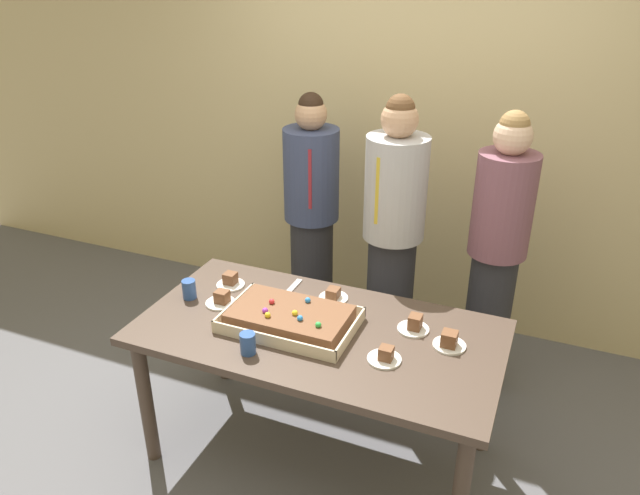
% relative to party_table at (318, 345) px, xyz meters
% --- Properties ---
extents(ground_plane, '(12.00, 12.00, 0.00)m').
position_rel_party_table_xyz_m(ground_plane, '(0.00, 0.00, -0.67)').
color(ground_plane, '#5B5B60').
extents(interior_back_panel, '(8.00, 0.12, 3.00)m').
position_rel_party_table_xyz_m(interior_back_panel, '(0.00, 1.60, 0.83)').
color(interior_back_panel, '#CCB784').
rests_on(interior_back_panel, ground_plane).
extents(party_table, '(1.71, 0.88, 0.76)m').
position_rel_party_table_xyz_m(party_table, '(0.00, 0.00, 0.00)').
color(party_table, '#47382D').
rests_on(party_table, ground_plane).
extents(sheet_cake, '(0.62, 0.39, 0.11)m').
position_rel_party_table_xyz_m(sheet_cake, '(-0.14, -0.02, 0.13)').
color(sheet_cake, beige).
rests_on(sheet_cake, party_table).
extents(plated_slice_near_left, '(0.15, 0.15, 0.07)m').
position_rel_party_table_xyz_m(plated_slice_near_left, '(-0.60, 0.21, 0.12)').
color(plated_slice_near_left, white).
rests_on(plated_slice_near_left, party_table).
extents(plated_slice_near_right, '(0.15, 0.15, 0.07)m').
position_rel_party_table_xyz_m(plated_slice_near_right, '(-0.54, 0.02, 0.12)').
color(plated_slice_near_right, white).
rests_on(plated_slice_near_right, party_table).
extents(plated_slice_far_left, '(0.15, 0.15, 0.07)m').
position_rel_party_table_xyz_m(plated_slice_far_left, '(0.36, -0.11, 0.11)').
color(plated_slice_far_left, white).
rests_on(plated_slice_far_left, party_table).
extents(plated_slice_far_right, '(0.15, 0.15, 0.08)m').
position_rel_party_table_xyz_m(plated_slice_far_right, '(0.42, 0.17, 0.12)').
color(plated_slice_far_right, white).
rests_on(plated_slice_far_right, party_table).
extents(plated_slice_center_front, '(0.15, 0.15, 0.08)m').
position_rel_party_table_xyz_m(plated_slice_center_front, '(0.60, 0.10, 0.12)').
color(plated_slice_center_front, white).
rests_on(plated_slice_center_front, party_table).
extents(plated_slice_center_back, '(0.15, 0.15, 0.06)m').
position_rel_party_table_xyz_m(plated_slice_center_back, '(-0.04, 0.29, 0.11)').
color(plated_slice_center_back, white).
rests_on(plated_slice_center_back, party_table).
extents(drink_cup_nearest, '(0.07, 0.07, 0.10)m').
position_rel_party_table_xyz_m(drink_cup_nearest, '(-0.72, 0.01, 0.14)').
color(drink_cup_nearest, '#2D5199').
rests_on(drink_cup_nearest, party_table).
extents(drink_cup_middle, '(0.07, 0.07, 0.10)m').
position_rel_party_table_xyz_m(drink_cup_middle, '(-0.21, -0.29, 0.14)').
color(drink_cup_middle, '#2D5199').
rests_on(drink_cup_middle, party_table).
extents(cake_server_utensil, '(0.03, 0.20, 0.01)m').
position_rel_party_table_xyz_m(cake_server_utensil, '(-0.28, 0.30, 0.10)').
color(cake_server_utensil, silver).
rests_on(cake_server_utensil, party_table).
extents(person_serving_front, '(0.35, 0.35, 1.71)m').
position_rel_party_table_xyz_m(person_serving_front, '(0.11, 0.83, 0.22)').
color(person_serving_front, '#28282D').
rests_on(person_serving_front, ground_plane).
extents(person_green_shirt_behind, '(0.34, 0.34, 1.64)m').
position_rel_party_table_xyz_m(person_green_shirt_behind, '(-0.49, 1.04, 0.17)').
color(person_green_shirt_behind, '#28282D').
rests_on(person_green_shirt_behind, ground_plane).
extents(person_striped_tie_right, '(0.32, 0.32, 1.67)m').
position_rel_party_table_xyz_m(person_striped_tie_right, '(0.68, 0.90, 0.20)').
color(person_striped_tie_right, '#28282D').
rests_on(person_striped_tie_right, ground_plane).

